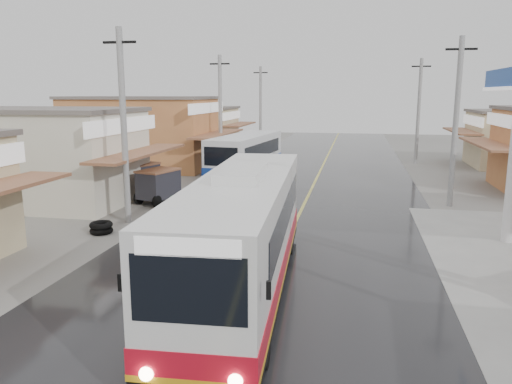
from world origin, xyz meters
TOP-DOWN VIEW (x-y plane):
  - ground at (0.00, 0.00)m, footprint 120.00×120.00m
  - road at (0.00, 15.00)m, footprint 12.00×90.00m
  - centre_line at (0.00, 15.00)m, footprint 0.15×90.00m
  - shopfronts_left at (-13.00, 18.00)m, footprint 11.00×44.00m
  - utility_poles_left at (-7.00, 16.00)m, footprint 1.60×50.00m
  - utility_poles_right at (7.00, 15.00)m, footprint 1.60×36.00m
  - coach_bus at (-0.52, 2.62)m, footprint 3.11×11.17m
  - second_bus at (-4.34, 20.19)m, footprint 3.24×8.77m
  - cyclist at (-3.14, 4.48)m, footprint 1.38×2.24m
  - tricycle_near at (-7.19, 12.83)m, footprint 1.99×2.52m
  - tricycle_far at (-8.98, 14.43)m, footprint 2.11×2.62m
  - tyre_stack at (-7.27, 7.17)m, footprint 0.90×0.90m

SIDE VIEW (x-z plane):
  - ground at x=0.00m, z-range 0.00..0.00m
  - shopfronts_left at x=-13.00m, z-range -2.60..2.60m
  - utility_poles_left at x=-7.00m, z-range -4.00..4.00m
  - utility_poles_right at x=7.00m, z-range -4.00..4.00m
  - road at x=0.00m, z-range 0.00..0.02m
  - centre_line at x=0.00m, z-range 0.02..0.03m
  - tyre_stack at x=-7.27m, z-range 0.00..0.46m
  - cyclist at x=-3.14m, z-range -0.39..1.89m
  - tricycle_near at x=-7.19m, z-range 0.12..1.82m
  - tricycle_far at x=-8.98m, z-range 0.12..1.86m
  - second_bus at x=-4.34m, z-range 0.11..2.95m
  - coach_bus at x=-0.52m, z-range -0.06..3.39m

